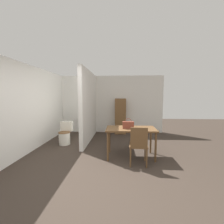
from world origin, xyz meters
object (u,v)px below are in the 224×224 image
Objects in this scene: dining_table at (131,131)px; toilet at (65,135)px; handbag at (128,125)px; wooden_cabinet at (120,116)px; wooden_chair at (139,144)px.

toilet is (-2.14, 1.00, -0.37)m from dining_table.
handbag is 0.19× the size of wooden_cabinet.
wooden_chair is 0.60m from handbag.
wooden_chair reaches higher than toilet.
toilet is 0.49× the size of wooden_cabinet.
handbag is at bearing 121.02° from wooden_chair.
dining_table is at bearing -84.03° from wooden_cabinet.
handbag reaches higher than dining_table.
wooden_cabinet reaches higher than wooden_chair.
wooden_chair is 3.21× the size of handbag.
dining_table is 4.49× the size of handbag.
wooden_cabinet is (-0.41, 3.01, 0.25)m from wooden_chair.
dining_table is 2.53m from wooden_cabinet.
wooden_chair is (0.14, -0.49, -0.18)m from dining_table.
handbag is (-0.07, -0.06, 0.18)m from dining_table.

